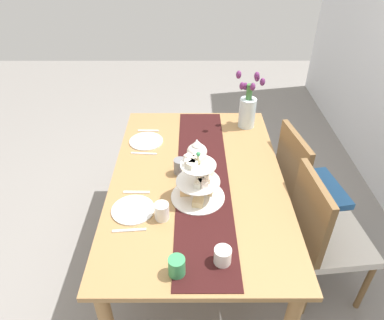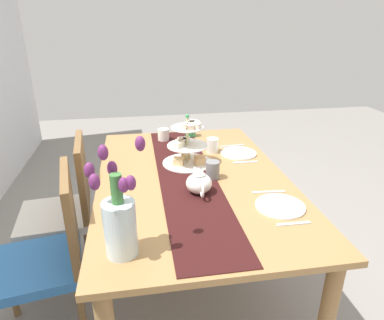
{
  "view_description": "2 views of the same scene",
  "coord_description": "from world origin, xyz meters",
  "px_view_note": "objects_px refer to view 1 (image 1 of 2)",
  "views": [
    {
      "loc": [
        1.66,
        -0.03,
        2.07
      ],
      "look_at": [
        -0.09,
        -0.03,
        0.81
      ],
      "focal_mm": 33.0,
      "sensor_mm": 36.0,
      "label": 1
    },
    {
      "loc": [
        -1.69,
        0.28,
        1.57
      ],
      "look_at": [
        -0.01,
        0.0,
        0.85
      ],
      "focal_mm": 32.11,
      "sensor_mm": 36.0,
      "label": 2
    }
  ],
  "objects_px": {
    "fork_right": "(137,192)",
    "knife_right": "(129,230)",
    "tulip_vase": "(248,108)",
    "mug_grey": "(180,166)",
    "dining_table": "(197,189)",
    "chair_left": "(303,184)",
    "chair_right": "(323,234)",
    "cream_jug": "(223,256)",
    "tiered_cake_stand": "(198,183)",
    "dinner_plate_right": "(133,210)",
    "teapot": "(197,151)",
    "dinner_plate_left": "(146,141)",
    "fork_left": "(148,131)",
    "knife_left": "(144,153)",
    "mug_orange": "(177,266)",
    "mug_white_text": "(162,211)"
  },
  "relations": [
    {
      "from": "teapot",
      "to": "mug_orange",
      "type": "height_order",
      "value": "teapot"
    },
    {
      "from": "chair_left",
      "to": "dinner_plate_right",
      "type": "relative_size",
      "value": 3.96
    },
    {
      "from": "tulip_vase",
      "to": "dinner_plate_right",
      "type": "bearing_deg",
      "value": -38.65
    },
    {
      "from": "teapot",
      "to": "mug_grey",
      "type": "bearing_deg",
      "value": -33.92
    },
    {
      "from": "chair_right",
      "to": "mug_grey",
      "type": "xyz_separation_m",
      "value": [
        -0.27,
        -0.85,
        0.29
      ]
    },
    {
      "from": "tulip_vase",
      "to": "mug_grey",
      "type": "relative_size",
      "value": 4.67
    },
    {
      "from": "chair_right",
      "to": "mug_white_text",
      "type": "relative_size",
      "value": 9.58
    },
    {
      "from": "chair_right",
      "to": "fork_left",
      "type": "relative_size",
      "value": 6.07
    },
    {
      "from": "mug_grey",
      "to": "chair_right",
      "type": "bearing_deg",
      "value": 72.31
    },
    {
      "from": "fork_right",
      "to": "tiered_cake_stand",
      "type": "bearing_deg",
      "value": 83.36
    },
    {
      "from": "chair_left",
      "to": "knife_left",
      "type": "bearing_deg",
      "value": -91.1
    },
    {
      "from": "chair_right",
      "to": "cream_jug",
      "type": "distance_m",
      "value": 0.8
    },
    {
      "from": "fork_right",
      "to": "knife_right",
      "type": "height_order",
      "value": "same"
    },
    {
      "from": "dinner_plate_left",
      "to": "mug_grey",
      "type": "bearing_deg",
      "value": 34.75
    },
    {
      "from": "tulip_vase",
      "to": "fork_right",
      "type": "relative_size",
      "value": 2.96
    },
    {
      "from": "chair_left",
      "to": "dinner_plate_left",
      "type": "xyz_separation_m",
      "value": [
        -0.17,
        -1.09,
        0.25
      ]
    },
    {
      "from": "chair_right",
      "to": "dinner_plate_left",
      "type": "relative_size",
      "value": 3.96
    },
    {
      "from": "teapot",
      "to": "dinner_plate_right",
      "type": "bearing_deg",
      "value": -36.01
    },
    {
      "from": "dinner_plate_left",
      "to": "knife_right",
      "type": "bearing_deg",
      "value": 0.0
    },
    {
      "from": "tiered_cake_stand",
      "to": "knife_right",
      "type": "height_order",
      "value": "tiered_cake_stand"
    },
    {
      "from": "knife_left",
      "to": "fork_right",
      "type": "relative_size",
      "value": 1.13
    },
    {
      "from": "dinner_plate_left",
      "to": "dinner_plate_right",
      "type": "xyz_separation_m",
      "value": [
        0.68,
        0.0,
        0.0
      ]
    },
    {
      "from": "mug_white_text",
      "to": "mug_grey",
      "type": "bearing_deg",
      "value": 167.55
    },
    {
      "from": "tiered_cake_stand",
      "to": "dinner_plate_left",
      "type": "height_order",
      "value": "tiered_cake_stand"
    },
    {
      "from": "cream_jug",
      "to": "knife_right",
      "type": "relative_size",
      "value": 0.5
    },
    {
      "from": "tiered_cake_stand",
      "to": "fork_left",
      "type": "bearing_deg",
      "value": -154.21
    },
    {
      "from": "tiered_cake_stand",
      "to": "knife_right",
      "type": "bearing_deg",
      "value": -54.2
    },
    {
      "from": "tiered_cake_stand",
      "to": "tulip_vase",
      "type": "bearing_deg",
      "value": 154.9
    },
    {
      "from": "chair_left",
      "to": "fork_right",
      "type": "relative_size",
      "value": 6.07
    },
    {
      "from": "mug_white_text",
      "to": "chair_right",
      "type": "bearing_deg",
      "value": 96.81
    },
    {
      "from": "fork_left",
      "to": "knife_left",
      "type": "xyz_separation_m",
      "value": [
        0.29,
        0.0,
        0.0
      ]
    },
    {
      "from": "mug_white_text",
      "to": "mug_orange",
      "type": "height_order",
      "value": "same"
    },
    {
      "from": "dining_table",
      "to": "chair_left",
      "type": "relative_size",
      "value": 1.77
    },
    {
      "from": "mug_grey",
      "to": "teapot",
      "type": "bearing_deg",
      "value": 146.08
    },
    {
      "from": "teapot",
      "to": "knife_right",
      "type": "height_order",
      "value": "teapot"
    },
    {
      "from": "teapot",
      "to": "mug_grey",
      "type": "relative_size",
      "value": 2.51
    },
    {
      "from": "mug_orange",
      "to": "knife_left",
      "type": "bearing_deg",
      "value": -165.04
    },
    {
      "from": "tiered_cake_stand",
      "to": "dinner_plate_right",
      "type": "relative_size",
      "value": 1.32
    },
    {
      "from": "tiered_cake_stand",
      "to": "mug_orange",
      "type": "xyz_separation_m",
      "value": [
        0.5,
        -0.1,
        -0.06
      ]
    },
    {
      "from": "fork_right",
      "to": "dinner_plate_left",
      "type": "bearing_deg",
      "value": 180.0
    },
    {
      "from": "fork_right",
      "to": "chair_left",
      "type": "bearing_deg",
      "value": 108.51
    },
    {
      "from": "dinner_plate_right",
      "to": "mug_grey",
      "type": "height_order",
      "value": "mug_grey"
    },
    {
      "from": "dinner_plate_right",
      "to": "chair_right",
      "type": "bearing_deg",
      "value": 92.86
    },
    {
      "from": "dining_table",
      "to": "knife_right",
      "type": "xyz_separation_m",
      "value": [
        0.43,
        -0.35,
        0.1
      ]
    },
    {
      "from": "dinner_plate_right",
      "to": "fork_right",
      "type": "bearing_deg",
      "value": 180.0
    },
    {
      "from": "fork_right",
      "to": "chair_right",
      "type": "bearing_deg",
      "value": 85.25
    },
    {
      "from": "mug_grey",
      "to": "knife_right",
      "type": "bearing_deg",
      "value": -27.48
    },
    {
      "from": "knife_left",
      "to": "dinner_plate_right",
      "type": "distance_m",
      "value": 0.53
    },
    {
      "from": "dining_table",
      "to": "knife_right",
      "type": "distance_m",
      "value": 0.56
    },
    {
      "from": "chair_left",
      "to": "knife_right",
      "type": "distance_m",
      "value": 1.3
    }
  ]
}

